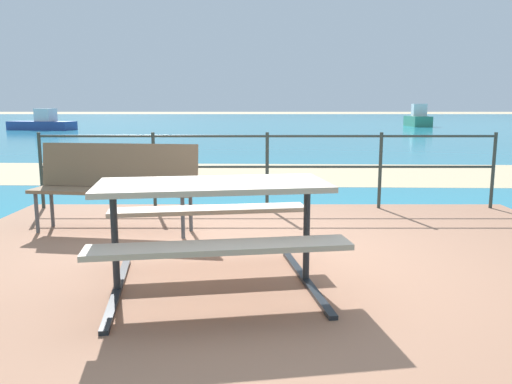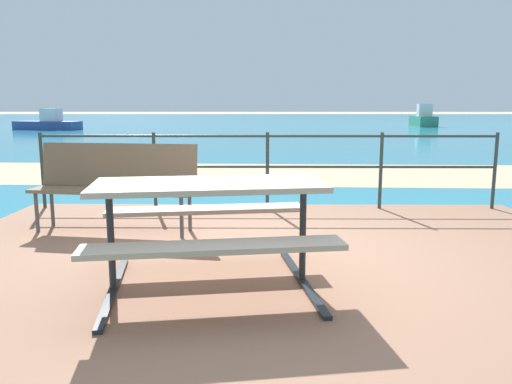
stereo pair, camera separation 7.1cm
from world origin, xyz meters
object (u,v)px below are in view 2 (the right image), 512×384
object	(u,v)px
park_bench	(116,179)
boat_near	(423,119)
picnic_table	(209,208)
boat_mid	(47,123)

from	to	relation	value
park_bench	boat_near	bearing A→B (deg)	74.98
picnic_table	park_bench	size ratio (longest dim) A/B	1.02
park_bench	boat_near	size ratio (longest dim) A/B	0.46
picnic_table	boat_near	size ratio (longest dim) A/B	0.47
boat_mid	boat_near	bearing A→B (deg)	-154.41
park_bench	boat_near	xyz separation A→B (m)	(12.68, 29.83, -0.13)
picnic_table	park_bench	bearing A→B (deg)	115.26
park_bench	boat_mid	bearing A→B (deg)	122.43
picnic_table	boat_mid	xyz separation A→B (m)	(-12.28, 26.19, -0.28)
park_bench	boat_near	distance (m)	32.41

